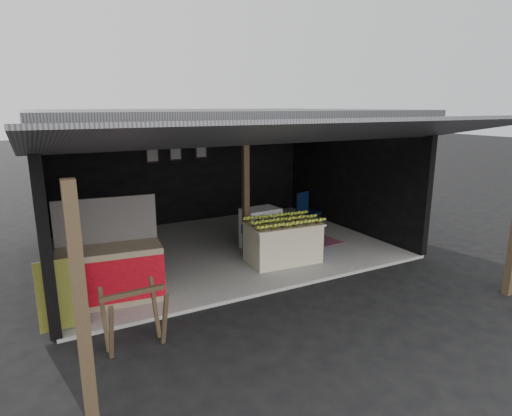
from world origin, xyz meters
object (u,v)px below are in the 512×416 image
neighbor_stall (111,271)px  sawhorse (134,312)px  white_crate (261,228)px  plastic_chair (306,208)px  water_barrel (314,239)px  banana_table (283,242)px

neighbor_stall → sawhorse: (0.02, -1.51, -0.03)m
white_crate → plastic_chair: 1.75m
sawhorse → plastic_chair: 5.95m
water_barrel → white_crate: bearing=140.6°
white_crate → water_barrel: size_ratio=1.68×
sawhorse → plastic_chair: bearing=31.2°
water_barrel → sawhorse: bearing=-155.5°
banana_table → white_crate: 0.95m
white_crate → neighbor_stall: bearing=-165.6°
banana_table → white_crate: white_crate is taller
white_crate → plastic_chair: size_ratio=0.91×
banana_table → neighbor_stall: 3.34m
banana_table → sawhorse: 3.73m
white_crate → sawhorse: (-3.33, -2.67, 0.01)m
sawhorse → water_barrel: size_ratio=1.57×
white_crate → sawhorse: bearing=-145.9°
neighbor_stall → water_barrel: size_ratio=3.13×
sawhorse → water_barrel: bearing=22.1°
banana_table → neighbor_stall: neighbor_stall is taller
water_barrel → plastic_chair: size_ratio=0.54×
sawhorse → water_barrel: 4.65m
banana_table → water_barrel: 0.95m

